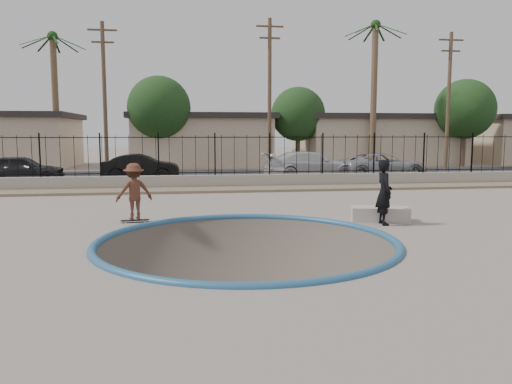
{
  "coord_description": "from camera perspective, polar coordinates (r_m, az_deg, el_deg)",
  "views": [
    {
      "loc": [
        -1.43,
        -12.21,
        2.52
      ],
      "look_at": [
        0.65,
        2.0,
        0.8
      ],
      "focal_mm": 35.0,
      "sensor_mm": 36.0,
      "label": 1
    }
  ],
  "objects": [
    {
      "name": "ground",
      "position": [
        24.52,
        -4.9,
        -1.68
      ],
      "size": [
        120.0,
        120.0,
        2.2
      ],
      "primitive_type": "cube",
      "color": "slate",
      "rests_on": "ground"
    },
    {
      "name": "bowl_pit",
      "position": [
        11.58,
        -1.05,
        -5.75
      ],
      "size": [
        6.84,
        6.84,
        1.8
      ],
      "primitive_type": null,
      "color": "#473E36",
      "rests_on": "ground"
    },
    {
      "name": "coping_ring",
      "position": [
        11.58,
        -1.05,
        -5.75
      ],
      "size": [
        7.04,
        7.04,
        0.2
      ],
      "primitive_type": "torus",
      "color": "#26577E",
      "rests_on": "ground"
    },
    {
      "name": "rock_strip",
      "position": [
        21.6,
        -4.49,
        0.26
      ],
      "size": [
        42.0,
        1.6,
        0.11
      ],
      "primitive_type": "cube",
      "color": "#887559",
      "rests_on": "ground"
    },
    {
      "name": "retaining_wall",
      "position": [
        22.66,
        -4.68,
        1.19
      ],
      "size": [
        42.0,
        0.45,
        0.6
      ],
      "primitive_type": "cube",
      "color": "gray",
      "rests_on": "ground"
    },
    {
      "name": "fence",
      "position": [
        22.57,
        -4.71,
        4.23
      ],
      "size": [
        40.0,
        0.04,
        1.8
      ],
      "color": "black",
      "rests_on": "retaining_wall"
    },
    {
      "name": "street",
      "position": [
        29.35,
        -5.52,
        1.92
      ],
      "size": [
        90.0,
        8.0,
        0.04
      ],
      "primitive_type": "cube",
      "color": "black",
      "rests_on": "ground"
    },
    {
      "name": "house_center",
      "position": [
        38.74,
        -6.25,
        6.0
      ],
      "size": [
        10.6,
        8.6,
        3.9
      ],
      "color": "tan",
      "rests_on": "ground"
    },
    {
      "name": "house_east",
      "position": [
        41.67,
        13.47,
        5.9
      ],
      "size": [
        12.6,
        8.6,
        3.9
      ],
      "color": "tan",
      "rests_on": "ground"
    },
    {
      "name": "palm_mid",
      "position": [
        37.44,
        -22.08,
        12.74
      ],
      "size": [
        2.3,
        2.3,
        9.3
      ],
      "color": "brown",
      "rests_on": "ground"
    },
    {
      "name": "palm_right",
      "position": [
        37.06,
        13.4,
        14.11
      ],
      "size": [
        2.3,
        2.3,
        10.3
      ],
      "color": "brown",
      "rests_on": "ground"
    },
    {
      "name": "utility_pole_left",
      "position": [
        31.61,
        -16.92,
        10.51
      ],
      "size": [
        1.7,
        0.24,
        9.0
      ],
      "color": "#473323",
      "rests_on": "ground"
    },
    {
      "name": "utility_pole_mid",
      "position": [
        31.77,
        1.56,
        11.23
      ],
      "size": [
        1.7,
        0.24,
        9.5
      ],
      "color": "#473323",
      "rests_on": "ground"
    },
    {
      "name": "utility_pole_right",
      "position": [
        35.81,
        21.14,
        9.88
      ],
      "size": [
        1.7,
        0.24,
        9.0
      ],
      "color": "#473323",
      "rests_on": "ground"
    },
    {
      "name": "street_tree_left",
      "position": [
        35.28,
        -11.03,
        9.43
      ],
      "size": [
        4.32,
        4.32,
        6.36
      ],
      "color": "#473323",
      "rests_on": "ground"
    },
    {
      "name": "street_tree_mid",
      "position": [
        37.2,
        4.83,
        8.85
      ],
      "size": [
        3.96,
        3.96,
        5.83
      ],
      "color": "#473323",
      "rests_on": "ground"
    },
    {
      "name": "street_tree_right",
      "position": [
        39.88,
        22.77,
        8.71
      ],
      "size": [
        4.32,
        4.32,
        6.36
      ],
      "color": "#473323",
      "rests_on": "ground"
    },
    {
      "name": "skater",
      "position": [
        14.38,
        -13.75,
        -0.3
      ],
      "size": [
        1.14,
        0.86,
        1.57
      ],
      "primitive_type": "imported",
      "rotation": [
        0.0,
        0.0,
        3.45
      ],
      "color": "brown",
      "rests_on": "ground"
    },
    {
      "name": "skateboard",
      "position": [
        14.48,
        -13.67,
        -3.16
      ],
      "size": [
        0.8,
        0.31,
        0.07
      ],
      "rotation": [
        0.0,
        0.0,
        0.14
      ],
      "color": "black",
      "rests_on": "ground"
    },
    {
      "name": "videographer",
      "position": [
        14.06,
        14.44,
        -0.03
      ],
      "size": [
        0.46,
        0.67,
        1.79
      ],
      "primitive_type": "imported",
      "rotation": [
        0.0,
        0.0,
        1.53
      ],
      "color": "black",
      "rests_on": "ground"
    },
    {
      "name": "concrete_ledge",
      "position": [
        14.69,
        14.0,
        -2.46
      ],
      "size": [
        1.73,
        1.09,
        0.4
      ],
      "primitive_type": "cube",
      "rotation": [
        0.0,
        0.0,
        -0.26
      ],
      "color": "#AEA19A",
      "rests_on": "ground"
    },
    {
      "name": "car_a",
      "position": [
        27.17,
        -25.23,
        2.39
      ],
      "size": [
        4.14,
        1.92,
        1.37
      ],
      "primitive_type": "imported",
      "rotation": [
        0.0,
        0.0,
        1.65
      ],
      "color": "black",
      "rests_on": "street"
    },
    {
      "name": "car_b",
      "position": [
        27.36,
        -13.0,
        2.85
      ],
      "size": [
        4.07,
        1.52,
        1.33
      ],
      "primitive_type": "imported",
      "rotation": [
        0.0,
        0.0,
        1.54
      ],
      "color": "black",
      "rests_on": "street"
    },
    {
      "name": "car_c",
      "position": [
        27.06,
        6.24,
        3.09
      ],
      "size": [
        5.21,
        2.49,
        1.46
      ],
      "primitive_type": "imported",
      "rotation": [
        0.0,
        0.0,
        1.66
      ],
      "color": "#BEBEC0",
      "rests_on": "street"
    },
    {
      "name": "car_d",
      "position": [
        28.36,
        14.28,
        2.97
      ],
      "size": [
        4.99,
        2.55,
        1.35
      ],
      "primitive_type": "imported",
      "rotation": [
        0.0,
        0.0,
        1.64
      ],
      "color": "#999CA1",
      "rests_on": "street"
    }
  ]
}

